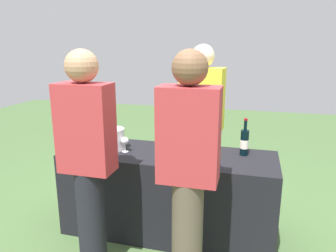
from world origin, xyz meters
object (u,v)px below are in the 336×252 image
guest_0 (88,158)px  ice_bucket (112,139)px  wine_glass_2 (195,148)px  guest_1 (188,168)px  wine_bottle_4 (244,142)px  server_pouring (201,122)px  wine_glass_0 (125,141)px  wine_bottle_3 (206,141)px  wine_bottle_0 (106,133)px  wine_bottle_2 (183,137)px  wine_bottle_1 (172,135)px  wine_glass_1 (166,148)px

guest_0 → ice_bucket: bearing=100.4°
wine_glass_2 → guest_1: (0.06, -0.57, 0.05)m
wine_bottle_4 → server_pouring: server_pouring is taller
server_pouring → guest_0: 1.42m
ice_bucket → wine_glass_2: bearing=-5.3°
wine_bottle_4 → wine_glass_0: size_ratio=2.37×
wine_bottle_3 → ice_bucket: size_ratio=1.35×
wine_bottle_0 → server_pouring: server_pouring is taller
wine_bottle_3 → wine_bottle_2: bearing=160.4°
wine_bottle_0 → guest_1: guest_1 is taller
wine_bottle_4 → guest_0: size_ratio=0.19×
server_pouring → wine_bottle_0: bearing=35.5°
wine_bottle_2 → wine_bottle_3: bearing=-19.6°
wine_bottle_3 → wine_glass_0: (-0.71, -0.14, -0.02)m
wine_bottle_3 → wine_glass_2: size_ratio=2.17×
wine_bottle_2 → ice_bucket: wine_bottle_2 is taller
wine_glass_0 → guest_1: guest_1 is taller
wine_bottle_0 → wine_bottle_1: (0.64, 0.05, 0.01)m
wine_bottle_1 → guest_1: size_ratio=0.20×
wine_glass_1 → guest_1: size_ratio=0.08×
wine_bottle_3 → wine_glass_1: wine_bottle_3 is taller
wine_bottle_1 → server_pouring: size_ratio=0.20×
wine_bottle_3 → server_pouring: (-0.13, 0.52, 0.04)m
ice_bucket → guest_0: size_ratio=0.14×
wine_bottle_4 → wine_glass_1: (-0.63, -0.25, -0.02)m
wine_bottle_1 → wine_bottle_4: bearing=-2.7°
wine_bottle_0 → wine_bottle_3: bearing=-1.5°
ice_bucket → server_pouring: 0.96m
wine_bottle_0 → wine_glass_0: bearing=-32.8°
wine_bottle_1 → wine_glass_2: bearing=-44.5°
wine_bottle_1 → server_pouring: 0.49m
wine_bottle_3 → wine_glass_2: bearing=-110.2°
guest_0 → wine_bottle_0: bearing=107.0°
wine_bottle_0 → guest_0: (0.24, -0.79, 0.04)m
wine_glass_1 → server_pouring: (0.18, 0.73, 0.06)m
wine_bottle_1 → guest_1: bearing=-68.6°
guest_0 → guest_1: guest_1 is taller
wine_bottle_0 → wine_glass_0: wine_bottle_0 is taller
wine_bottle_0 → wine_glass_1: (0.66, -0.23, -0.02)m
wine_bottle_3 → wine_glass_2: 0.19m
wine_bottle_4 → server_pouring: 0.66m
wine_bottle_1 → wine_glass_0: wine_bottle_1 is taller
wine_bottle_4 → wine_glass_0: wine_bottle_4 is taller
wine_bottle_1 → guest_0: guest_0 is taller
wine_glass_0 → wine_bottle_4: bearing=10.6°
wine_glass_2 → server_pouring: bearing=95.2°
wine_glass_0 → guest_1: (0.70, -0.61, 0.05)m
guest_0 → wine_bottle_4: bearing=37.6°
wine_bottle_4 → ice_bucket: 1.18m
guest_1 → wine_bottle_3: bearing=89.3°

